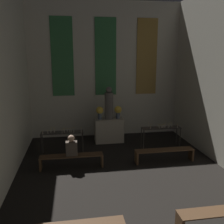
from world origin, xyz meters
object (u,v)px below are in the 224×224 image
(flower_vase_left, at_px, (100,111))
(pew_second_right, at_px, (224,215))
(candle_rack_left, at_px, (62,135))
(candle_rack_right, at_px, (161,130))
(altar, at_px, (109,130))
(pew_back_left, at_px, (72,159))
(pew_back_right, at_px, (164,153))
(person_seated, at_px, (71,146))
(statue, at_px, (109,104))
(flower_vase_right, at_px, (118,111))

(flower_vase_left, relative_size, pew_second_right, 0.26)
(candle_rack_left, height_order, candle_rack_right, candle_rack_left)
(altar, height_order, pew_back_left, altar)
(altar, height_order, candle_rack_right, candle_rack_right)
(pew_back_right, bearing_deg, person_seated, 180.00)
(pew_second_right, bearing_deg, person_seated, 132.10)
(candle_rack_right, distance_m, person_seated, 3.64)
(pew_second_right, relative_size, pew_back_right, 1.00)
(pew_second_right, bearing_deg, candle_rack_right, 86.03)
(pew_back_left, xyz_separation_m, pew_back_right, (3.10, 0.00, 0.00))
(person_seated, bearing_deg, candle_rack_left, 104.60)
(candle_rack_right, relative_size, pew_back_left, 0.76)
(statue, bearing_deg, pew_back_left, -123.66)
(flower_vase_left, xyz_separation_m, candle_rack_left, (-1.49, -1.06, -0.58))
(pew_back_right, bearing_deg, flower_vase_right, 116.70)
(flower_vase_right, height_order, pew_back_left, flower_vase_right)
(candle_rack_right, bearing_deg, flower_vase_left, 154.92)
(statue, distance_m, flower_vase_left, 0.47)
(flower_vase_left, height_order, candle_rack_left, flower_vase_left)
(flower_vase_left, xyz_separation_m, pew_back_left, (-1.17, -2.33, -0.98))
(candle_rack_left, height_order, pew_back_left, candle_rack_left)
(pew_back_right, distance_m, person_seated, 3.11)
(pew_back_right, xyz_separation_m, person_seated, (-3.09, 0.00, 0.41))
(flower_vase_left, height_order, candle_rack_right, flower_vase_left)
(flower_vase_right, xyz_separation_m, person_seated, (-1.92, -2.33, -0.58))
(flower_vase_right, distance_m, pew_second_right, 5.94)
(candle_rack_left, xyz_separation_m, candle_rack_right, (3.74, 0.00, -0.00))
(pew_back_right, bearing_deg, pew_second_right, -90.00)
(pew_second_right, distance_m, pew_back_left, 4.61)
(candle_rack_right, bearing_deg, flower_vase_right, 144.82)
(candle_rack_left, height_order, person_seated, person_seated)
(candle_rack_left, distance_m, person_seated, 1.31)
(altar, xyz_separation_m, pew_back_right, (1.55, -2.33, -0.17))
(flower_vase_left, bearing_deg, pew_back_right, -50.36)
(candle_rack_right, xyz_separation_m, pew_back_left, (-3.42, -1.27, -0.40))
(flower_vase_right, relative_size, pew_back_right, 0.26)
(pew_second_right, height_order, pew_back_left, same)
(flower_vase_right, bearing_deg, statue, 180.00)
(pew_back_left, bearing_deg, pew_second_right, -47.81)
(person_seated, bearing_deg, pew_back_right, -0.00)
(pew_back_left, relative_size, person_seated, 2.98)
(altar, xyz_separation_m, pew_back_left, (-1.55, -2.33, -0.17))
(candle_rack_right, bearing_deg, pew_back_right, -104.37)
(altar, bearing_deg, flower_vase_left, 180.00)
(altar, relative_size, statue, 0.88)
(candle_rack_left, bearing_deg, pew_back_right, -20.38)
(flower_vase_left, relative_size, person_seated, 0.78)
(pew_back_left, height_order, person_seated, person_seated)
(statue, bearing_deg, altar, -90.00)
(candle_rack_left, bearing_deg, candle_rack_right, 0.03)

